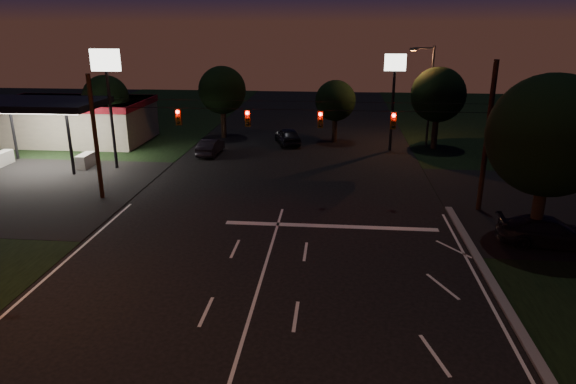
# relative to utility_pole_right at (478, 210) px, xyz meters

# --- Properties ---
(ground) EXTENTS (140.00, 140.00, 0.00)m
(ground) POSITION_rel_utility_pole_right_xyz_m (-12.00, -15.00, 0.00)
(ground) COLOR black
(ground) RESTS_ON ground
(stop_bar) EXTENTS (12.00, 0.50, 0.01)m
(stop_bar) POSITION_rel_utility_pole_right_xyz_m (-9.00, -3.50, 0.01)
(stop_bar) COLOR silver
(stop_bar) RESTS_ON ground
(utility_pole_right) EXTENTS (0.30, 0.30, 9.00)m
(utility_pole_right) POSITION_rel_utility_pole_right_xyz_m (0.00, 0.00, 0.00)
(utility_pole_right) COLOR black
(utility_pole_right) RESTS_ON ground
(utility_pole_left) EXTENTS (0.28, 0.28, 8.00)m
(utility_pole_left) POSITION_rel_utility_pole_right_xyz_m (-24.00, 0.00, 0.00)
(utility_pole_left) COLOR black
(utility_pole_left) RESTS_ON ground
(signal_span) EXTENTS (24.00, 0.40, 1.56)m
(signal_span) POSITION_rel_utility_pole_right_xyz_m (-12.00, -0.04, 5.50)
(signal_span) COLOR black
(signal_span) RESTS_ON ground
(gas_station) EXTENTS (14.20, 16.10, 5.25)m
(gas_station) POSITION_rel_utility_pole_right_xyz_m (-33.86, 15.39, 2.38)
(gas_station) COLOR gray
(gas_station) RESTS_ON ground
(pole_sign_left_near) EXTENTS (2.20, 0.30, 9.10)m
(pole_sign_left_near) POSITION_rel_utility_pole_right_xyz_m (-26.00, 7.00, 6.98)
(pole_sign_left_near) COLOR black
(pole_sign_left_near) RESTS_ON ground
(pole_sign_right) EXTENTS (1.80, 0.30, 8.40)m
(pole_sign_right) POSITION_rel_utility_pole_right_xyz_m (-4.00, 15.00, 6.24)
(pole_sign_right) COLOR black
(pole_sign_right) RESTS_ON ground
(street_light_right_far) EXTENTS (2.20, 0.35, 9.00)m
(street_light_right_far) POSITION_rel_utility_pole_right_xyz_m (-0.76, 17.00, 5.24)
(street_light_right_far) COLOR black
(street_light_right_far) RESTS_ON ground
(tree_right_near) EXTENTS (6.00, 6.00, 8.76)m
(tree_right_near) POSITION_rel_utility_pole_right_xyz_m (1.53, -4.83, 5.68)
(tree_right_near) COLOR black
(tree_right_near) RESTS_ON ground
(tree_far_a) EXTENTS (4.20, 4.20, 6.42)m
(tree_far_a) POSITION_rel_utility_pole_right_xyz_m (-29.98, 15.12, 4.26)
(tree_far_a) COLOR black
(tree_far_a) RESTS_ON ground
(tree_far_b) EXTENTS (4.60, 4.60, 6.98)m
(tree_far_b) POSITION_rel_utility_pole_right_xyz_m (-19.98, 19.13, 4.61)
(tree_far_b) COLOR black
(tree_far_b) RESTS_ON ground
(tree_far_c) EXTENTS (3.80, 3.80, 5.86)m
(tree_far_c) POSITION_rel_utility_pole_right_xyz_m (-8.98, 18.10, 3.90)
(tree_far_c) COLOR black
(tree_far_c) RESTS_ON ground
(tree_far_d) EXTENTS (4.80, 4.80, 7.30)m
(tree_far_d) POSITION_rel_utility_pole_right_xyz_m (0.02, 16.13, 4.83)
(tree_far_d) COLOR black
(tree_far_d) RESTS_ON ground
(tree_far_e) EXTENTS (4.00, 4.00, 6.18)m
(tree_far_e) POSITION_rel_utility_pole_right_xyz_m (8.02, 14.11, 4.11)
(tree_far_e) COLOR black
(tree_far_e) RESTS_ON ground
(car_oncoming_a) EXTENTS (3.12, 4.95, 1.57)m
(car_oncoming_a) POSITION_rel_utility_pole_right_xyz_m (-13.37, 16.64, 0.79)
(car_oncoming_a) COLOR black
(car_oncoming_a) RESTS_ON ground
(car_oncoming_b) EXTENTS (1.67, 4.26, 1.38)m
(car_oncoming_b) POSITION_rel_utility_pole_right_xyz_m (-19.66, 12.03, 0.69)
(car_oncoming_b) COLOR black
(car_oncoming_b) RESTS_ON ground
(car_cross) EXTENTS (5.26, 2.48, 1.48)m
(car_cross) POSITION_rel_utility_pole_right_xyz_m (2.23, -5.00, 0.74)
(car_cross) COLOR black
(car_cross) RESTS_ON ground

